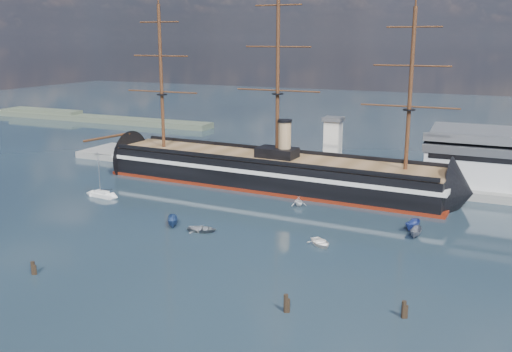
% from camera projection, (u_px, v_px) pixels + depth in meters
% --- Properties ---
extents(ground, '(600.00, 600.00, 0.00)m').
position_uv_depth(ground, '(273.00, 212.00, 125.10)').
color(ground, '#1A2530').
rests_on(ground, ground).
extents(quay, '(180.00, 18.00, 2.00)m').
position_uv_depth(quay, '(360.00, 180.00, 152.78)').
color(quay, slate).
rests_on(quay, ground).
extents(quay_tower, '(5.00, 5.00, 15.00)m').
position_uv_depth(quay_tower, '(333.00, 144.00, 150.69)').
color(quay_tower, silver).
rests_on(quay_tower, ground).
extents(shoreline, '(120.00, 10.00, 4.00)m').
position_uv_depth(shoreline, '(79.00, 117.00, 265.35)').
color(shoreline, '#3F4C38').
rests_on(shoreline, ground).
extents(warship, '(113.22, 20.16, 53.94)m').
position_uv_depth(warship, '(263.00, 170.00, 146.38)').
color(warship, black).
rests_on(warship, ground).
extents(sailboat, '(7.16, 2.90, 11.13)m').
position_uv_depth(sailboat, '(102.00, 194.00, 136.47)').
color(sailboat, silver).
rests_on(sailboat, ground).
extents(motorboat_a, '(6.47, 5.21, 2.48)m').
position_uv_depth(motorboat_a, '(173.00, 226.00, 115.40)').
color(motorboat_a, navy).
rests_on(motorboat_a, ground).
extents(motorboat_b, '(2.17, 3.88, 1.71)m').
position_uv_depth(motorboat_b, '(202.00, 232.00, 112.03)').
color(motorboat_b, gray).
rests_on(motorboat_b, ground).
extents(motorboat_c, '(5.86, 2.28, 2.32)m').
position_uv_depth(motorboat_c, '(416.00, 237.00, 109.07)').
color(motorboat_c, slate).
rests_on(motorboat_c, ground).
extents(motorboat_d, '(6.76, 5.88, 2.32)m').
position_uv_depth(motorboat_d, '(299.00, 206.00, 129.42)').
color(motorboat_d, white).
rests_on(motorboat_d, ground).
extents(motorboat_e, '(3.38, 3.41, 1.60)m').
position_uv_depth(motorboat_e, '(321.00, 246.00, 104.69)').
color(motorboat_e, white).
rests_on(motorboat_e, ground).
extents(motorboat_f, '(6.38, 3.48, 2.42)m').
position_uv_depth(motorboat_f, '(412.00, 230.00, 113.13)').
color(motorboat_f, navy).
rests_on(motorboat_f, ground).
extents(piling_near_left, '(0.64, 0.64, 2.92)m').
position_uv_depth(piling_near_left, '(34.00, 274.00, 91.91)').
color(piling_near_left, black).
rests_on(piling_near_left, ground).
extents(piling_near_right, '(0.64, 0.64, 3.36)m').
position_uv_depth(piling_near_right, '(286.00, 312.00, 79.24)').
color(piling_near_right, black).
rests_on(piling_near_right, ground).
extents(piling_far_right, '(0.64, 0.64, 3.19)m').
position_uv_depth(piling_far_right, '(403.00, 318.00, 77.64)').
color(piling_far_right, black).
rests_on(piling_far_right, ground).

